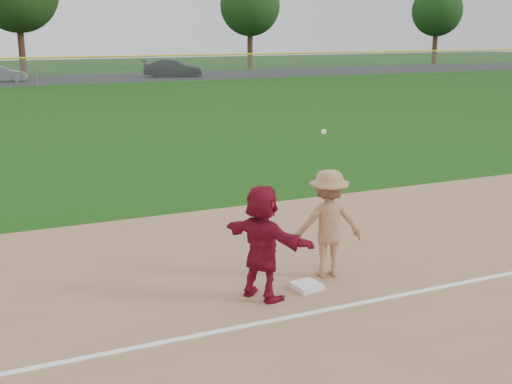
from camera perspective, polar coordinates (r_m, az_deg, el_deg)
name	(u,v)px	position (r m, az deg, el deg)	size (l,w,h in m)	color
ground	(294,293)	(10.29, 3.42, -8.95)	(160.00, 160.00, 0.00)	#16430D
foul_line	(319,311)	(9.64, 5.63, -10.51)	(60.00, 0.10, 0.01)	white
parking_asphalt	(30,80)	(54.71, -19.46, 9.35)	(120.00, 10.00, 0.01)	black
first_base	(307,286)	(10.39, 4.54, -8.34)	(0.41, 0.41, 0.09)	white
base_runner	(262,242)	(9.75, 0.56, -4.50)	(1.66, 0.53, 1.80)	maroon
car_mid	(0,74)	(53.38, -21.81, 9.72)	(1.32, 3.79, 1.25)	#525559
car_right	(173,68)	(55.54, -7.43, 10.86)	(2.04, 5.02, 1.46)	black
first_base_play	(328,223)	(10.70, 6.43, -2.79)	(1.31, 0.95, 2.54)	gray
outfield_fence	(35,58)	(48.62, -19.03, 11.17)	(110.00, 0.12, 110.00)	#999EA0
tree_3	(250,6)	(66.65, -0.54, 16.22)	(6.00, 6.00, 9.19)	#392514
tree_4	(437,11)	(76.76, 15.80, 15.23)	(5.60, 5.60, 8.67)	#392814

